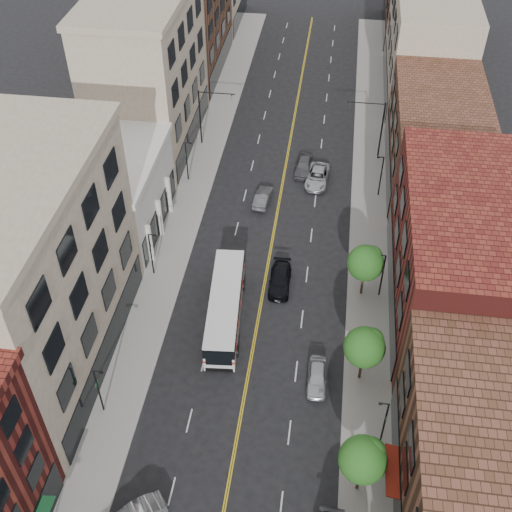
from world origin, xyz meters
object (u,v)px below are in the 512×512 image
at_px(city_bus, 225,306).
at_px(car_lane_behind, 263,197).
at_px(car_parked_far, 317,377).
at_px(car_lane_b, 318,177).
at_px(car_lane_c, 304,166).
at_px(car_lane_a, 280,280).

bearing_deg(city_bus, car_lane_behind, 81.65).
height_order(city_bus, car_parked_far, city_bus).
bearing_deg(car_lane_b, car_lane_c, 137.49).
relative_size(city_bus, car_lane_a, 2.49).
bearing_deg(car_lane_b, car_lane_behind, -135.85).
xyz_separation_m(car_lane_behind, car_lane_a, (3.30, -12.85, 0.01)).
bearing_deg(car_lane_behind, car_lane_b, -134.86).
relative_size(city_bus, car_lane_b, 2.26).
bearing_deg(car_lane_behind, city_bus, 92.26).
xyz_separation_m(car_parked_far, car_lane_a, (-4.30, 11.01, 0.00)).
bearing_deg(city_bus, car_lane_a, 44.32).
bearing_deg(car_lane_c, car_parked_far, -79.37).
bearing_deg(car_lane_c, car_lane_behind, -117.22).
distance_m(car_lane_behind, car_lane_b, 7.46).
bearing_deg(car_parked_far, car_lane_a, 110.45).
bearing_deg(car_parked_far, car_lane_b, 92.76).
relative_size(car_parked_far, car_lane_a, 0.85).
xyz_separation_m(car_lane_a, car_lane_b, (2.48, 17.57, 0.04)).
distance_m(car_parked_far, car_lane_c, 30.71).
height_order(city_bus, car_lane_c, city_bus).
height_order(car_lane_behind, car_lane_a, car_lane_a).
relative_size(car_lane_behind, car_lane_c, 0.92).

